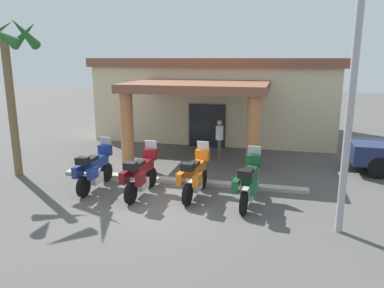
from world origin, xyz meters
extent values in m
plane|color=#514F4C|center=(0.00, 0.00, 0.00)|extent=(80.00, 80.00, 0.00)
cube|color=beige|center=(0.03, 10.91, 1.91)|extent=(12.20, 6.94, 3.82)
cube|color=#1E2328|center=(0.00, 7.43, 1.05)|extent=(1.80, 0.12, 2.10)
cube|color=brown|center=(-0.02, 5.40, 3.09)|extent=(5.95, 4.23, 0.35)
cylinder|color=#B27042|center=(-2.59, 3.74, 1.46)|extent=(0.52, 0.52, 2.92)
cylinder|color=#B27042|center=(2.52, 3.69, 1.46)|extent=(0.52, 0.52, 2.92)
cube|color=brown|center=(0.03, 10.91, 4.04)|extent=(12.60, 7.35, 0.44)
cylinder|color=black|center=(-2.42, 1.43, 0.33)|extent=(0.15, 0.66, 0.66)
cylinder|color=black|center=(-2.45, -0.12, 0.33)|extent=(0.15, 0.66, 0.66)
cube|color=silver|center=(-2.43, 0.63, 0.37)|extent=(0.33, 0.56, 0.32)
cube|color=navy|center=(-2.43, 0.78, 0.88)|extent=(0.32, 1.15, 0.34)
cube|color=black|center=(-2.44, 0.43, 1.10)|extent=(0.29, 0.60, 0.10)
cube|color=navy|center=(-2.42, 1.41, 1.15)|extent=(0.44, 0.25, 0.36)
cube|color=#B2BCC6|center=(-2.42, 1.49, 1.43)|extent=(0.40, 0.12, 0.36)
cube|color=navy|center=(-2.70, 0.04, 0.76)|extent=(0.19, 0.44, 0.36)
cube|color=navy|center=(-2.18, 0.03, 0.76)|extent=(0.19, 0.44, 0.36)
cube|color=black|center=(-2.44, -0.07, 1.17)|extent=(0.36, 0.33, 0.22)
cylinder|color=black|center=(-0.69, 1.26, 0.33)|extent=(0.18, 0.67, 0.66)
cylinder|color=black|center=(-0.78, -0.29, 0.33)|extent=(0.18, 0.67, 0.66)
cube|color=silver|center=(-0.74, 0.46, 0.37)|extent=(0.35, 0.58, 0.32)
cube|color=maroon|center=(-0.73, 0.61, 0.88)|extent=(0.36, 1.17, 0.34)
cube|color=black|center=(-0.75, 0.26, 1.10)|extent=(0.31, 0.61, 0.10)
cube|color=maroon|center=(-0.69, 1.24, 1.15)|extent=(0.45, 0.26, 0.36)
cube|color=#B2BCC6|center=(-0.69, 1.32, 1.43)|extent=(0.41, 0.14, 0.36)
cube|color=maroon|center=(-1.03, -0.12, 0.76)|extent=(0.20, 0.45, 0.36)
cube|color=maroon|center=(-0.51, -0.15, 0.76)|extent=(0.20, 0.45, 0.36)
cube|color=black|center=(-0.78, -0.24, 1.17)|extent=(0.38, 0.34, 0.22)
cylinder|color=black|center=(1.02, 1.56, 0.33)|extent=(0.19, 0.67, 0.66)
cylinder|color=black|center=(0.90, 0.01, 0.33)|extent=(0.19, 0.67, 0.66)
cube|color=silver|center=(0.96, 0.76, 0.37)|extent=(0.36, 0.58, 0.32)
cube|color=orange|center=(0.97, 0.91, 0.88)|extent=(0.39, 1.17, 0.34)
cube|color=black|center=(0.94, 0.56, 1.10)|extent=(0.33, 0.62, 0.10)
cube|color=orange|center=(1.02, 1.54, 1.15)|extent=(0.46, 0.27, 0.36)
cube|color=#B2BCC6|center=(1.03, 1.62, 1.43)|extent=(0.41, 0.15, 0.36)
cube|color=orange|center=(0.65, 0.18, 0.76)|extent=(0.21, 0.45, 0.36)
cube|color=orange|center=(1.17, 0.14, 0.76)|extent=(0.21, 0.45, 0.36)
cube|color=black|center=(0.90, 0.06, 1.17)|extent=(0.38, 0.35, 0.22)
cylinder|color=black|center=(2.72, 1.28, 0.33)|extent=(0.20, 0.67, 0.66)
cylinder|color=black|center=(2.59, -0.27, 0.33)|extent=(0.20, 0.67, 0.66)
cube|color=silver|center=(2.66, 0.48, 0.37)|extent=(0.37, 0.59, 0.32)
cube|color=#19512D|center=(2.67, 0.63, 0.88)|extent=(0.40, 1.17, 0.34)
cube|color=black|center=(2.64, 0.28, 1.10)|extent=(0.33, 0.62, 0.10)
cube|color=#19512D|center=(2.72, 1.26, 1.15)|extent=(0.46, 0.28, 0.36)
cube|color=#B2BCC6|center=(2.73, 1.34, 1.43)|extent=(0.41, 0.15, 0.36)
cube|color=#19512D|center=(2.35, -0.10, 0.76)|extent=(0.22, 0.45, 0.36)
cube|color=#19512D|center=(2.86, -0.14, 0.76)|extent=(0.22, 0.45, 0.36)
cube|color=black|center=(2.60, -0.22, 1.17)|extent=(0.39, 0.35, 0.22)
cylinder|color=brown|center=(0.94, 5.43, 0.42)|extent=(0.14, 0.14, 0.85)
cylinder|color=brown|center=(0.98, 5.26, 0.42)|extent=(0.14, 0.14, 0.85)
cylinder|color=white|center=(0.96, 5.35, 1.15)|extent=(0.32, 0.32, 0.60)
cylinder|color=white|center=(0.91, 5.56, 1.18)|extent=(0.09, 0.09, 0.57)
cylinder|color=white|center=(1.01, 5.13, 1.18)|extent=(0.09, 0.09, 0.57)
sphere|color=tan|center=(0.96, 5.35, 1.59)|extent=(0.23, 0.23, 0.23)
cylinder|color=black|center=(7.06, 5.75, 0.40)|extent=(0.80, 0.26, 0.80)
cylinder|color=black|center=(7.04, 4.05, 0.40)|extent=(0.80, 0.26, 0.80)
cylinder|color=brown|center=(-5.93, 1.29, 2.44)|extent=(0.29, 0.29, 4.88)
cone|color=#236028|center=(-5.16, 1.37, 5.11)|extent=(0.51, 1.54, 1.10)
cone|color=#236028|center=(-5.67, 2.02, 5.09)|extent=(1.57, 0.86, 1.05)
cylinder|color=#99999E|center=(5.03, -0.76, 3.13)|extent=(0.18, 0.18, 6.26)
cube|color=#ADA89E|center=(0.11, 1.91, 0.06)|extent=(8.79, 0.36, 0.12)
camera|label=1|loc=(3.44, -9.95, 4.28)|focal=34.44mm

